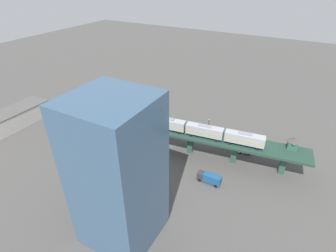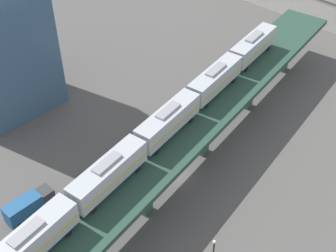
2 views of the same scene
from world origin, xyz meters
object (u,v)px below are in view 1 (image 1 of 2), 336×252
warehouse_building (12,119)px  subway_train (168,123)px  delivery_truck (210,178)px  office_tower (118,175)px  signal_hut (293,143)px  street_lamp (209,126)px  street_car_green (228,144)px  street_car_silver (245,151)px

warehouse_building → subway_train: bearing=-75.6°
delivery_truck → office_tower: 32.80m
subway_train → signal_hut: size_ratio=17.19×
delivery_truck → street_lamp: (24.70, 10.12, 2.35)m
street_lamp → warehouse_building: size_ratio=0.24×
warehouse_building → signal_hut: bearing=-76.1°
street_car_green → delivery_truck: delivery_truck is taller
subway_train → delivery_truck: size_ratio=8.64×
street_lamp → office_tower: office_tower is taller
subway_train → office_tower: 35.94m
delivery_truck → street_car_silver: bearing=-15.6°
subway_train → signal_hut: subway_train is taller
warehouse_building → street_lamp: bearing=-65.9°
delivery_truck → street_lamp: 26.79m
subway_train → office_tower: size_ratio=1.73×
subway_train → office_tower: bearing=-168.7°
signal_hut → street_car_silver: (2.13, 13.72, -9.11)m
street_car_green → warehouse_building: (-28.40, 80.90, 2.47)m
street_car_green → street_lamp: 10.28m
warehouse_building → street_car_silver: bearing=-72.7°
subway_train → delivery_truck: bearing=-114.7°
street_lamp → office_tower: 52.40m
subway_train → office_tower: (-34.53, -6.89, 7.22)m
street_car_silver → delivery_truck: delivery_truck is taller
street_car_green → street_car_silver: bearing=-99.8°
street_car_silver → street_car_green: 6.72m
subway_train → street_car_green: subway_train is taller
street_car_silver → delivery_truck: (-19.86, 5.56, 0.82)m
delivery_truck → street_lamp: size_ratio=1.04×
warehouse_building → office_tower: office_tower is taller
signal_hut → delivery_truck: signal_hut is taller
office_tower → street_lamp: bearing=-2.3°
subway_train → street_lamp: subway_train is taller
street_car_green → office_tower: (-46.79, 11.08, 17.06)m
street_car_silver → street_lamp: bearing=72.8°
street_car_silver → office_tower: bearing=158.8°
street_car_green → delivery_truck: 21.05m
office_tower → subway_train: bearing=11.3°
street_car_green → street_lamp: bearing=67.8°
street_car_silver → warehouse_building: (-27.26, 87.52, 2.47)m
street_car_green → warehouse_building: warehouse_building is taller
street_car_silver → street_lamp: (4.84, 15.68, 3.17)m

